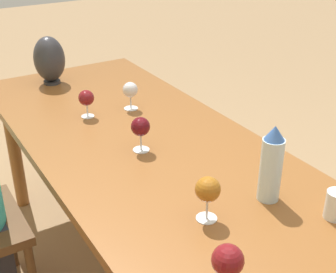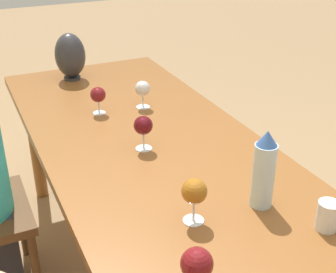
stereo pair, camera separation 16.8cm
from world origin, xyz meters
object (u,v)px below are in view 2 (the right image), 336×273
at_px(wine_glass_1, 98,95).
at_px(wine_glass_7, 143,126).
at_px(wine_glass_3, 194,192).
at_px(wine_glass_4, 143,89).
at_px(wine_glass_0, 197,265).
at_px(vase, 70,56).
at_px(water_tumbler, 327,216).
at_px(water_bottle, 264,170).

distance_m(wine_glass_1, wine_glass_7, 0.40).
bearing_deg(wine_glass_7, wine_glass_3, 175.51).
bearing_deg(wine_glass_4, wine_glass_3, 167.66).
bearing_deg(wine_glass_4, wine_glass_0, 164.04).
bearing_deg(wine_glass_0, wine_glass_7, -12.91).
relative_size(vase, wine_glass_3, 1.72).
xyz_separation_m(wine_glass_3, wine_glass_7, (0.49, -0.04, -0.01)).
bearing_deg(vase, wine_glass_3, -179.54).
bearing_deg(water_tumbler, wine_glass_7, 23.52).
height_order(water_bottle, wine_glass_1, water_bottle).
height_order(wine_glass_0, wine_glass_4, wine_glass_0).
bearing_deg(wine_glass_0, wine_glass_1, -5.87).
bearing_deg(wine_glass_0, vase, -4.29).
xyz_separation_m(vase, wine_glass_3, (-1.38, -0.01, -0.03)).
height_order(vase, wine_glass_0, vase).
bearing_deg(water_bottle, wine_glass_7, 21.18).
bearing_deg(water_tumbler, wine_glass_4, 7.84).
height_order(water_tumbler, wine_glass_3, wine_glass_3).
distance_m(water_bottle, water_tumbler, 0.22).
height_order(wine_glass_0, wine_glass_3, wine_glass_3).
relative_size(vase, wine_glass_7, 1.81).
bearing_deg(wine_glass_7, water_tumbler, -156.48).
bearing_deg(wine_glass_3, water_bottle, -93.52).
relative_size(water_tumbler, wine_glass_4, 0.70).
height_order(wine_glass_1, wine_glass_4, wine_glass_4).
bearing_deg(wine_glass_4, wine_glass_7, 158.22).
xyz_separation_m(water_bottle, wine_glass_4, (0.88, 0.04, -0.04)).
relative_size(water_bottle, wine_glass_1, 2.09).
distance_m(wine_glass_1, wine_glass_3, 0.88).
bearing_deg(water_bottle, wine_glass_1, 15.42).
xyz_separation_m(wine_glass_0, wine_glass_7, (0.75, -0.17, -0.00)).
bearing_deg(water_tumbler, wine_glass_1, 17.99).
height_order(wine_glass_3, wine_glass_4, wine_glass_3).
distance_m(water_tumbler, wine_glass_7, 0.74).
relative_size(wine_glass_1, wine_glass_4, 0.97).
height_order(vase, wine_glass_1, vase).
distance_m(wine_glass_0, wine_glass_4, 1.17).
height_order(vase, wine_glass_3, vase).
xyz_separation_m(vase, wine_glass_1, (-0.49, 0.00, -0.04)).
relative_size(water_bottle, wine_glass_0, 1.82).
height_order(wine_glass_0, wine_glass_1, wine_glass_0).
relative_size(wine_glass_1, wine_glass_7, 0.91).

